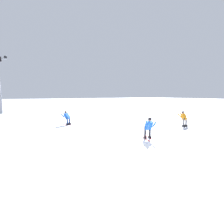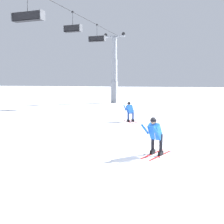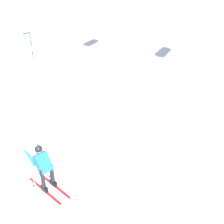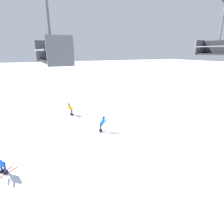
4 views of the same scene
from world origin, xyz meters
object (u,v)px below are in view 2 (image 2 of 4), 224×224
chairlift_seat_second (27,16)px  chairlift_seat_fourth (97,39)px  lift_tower_far (114,74)px  skier_distant_uphill (130,110)px  chairlift_seat_middle (73,28)px  skier_carving_main (155,133)px

chairlift_seat_second → chairlift_seat_fourth: (12.20, 0.00, 0.33)m
lift_tower_far → skier_distant_uphill: (-15.54, -6.48, -3.09)m
chairlift_seat_second → chairlift_seat_middle: (6.49, 0.00, 0.39)m
skier_carving_main → chairlift_seat_middle: (11.99, 9.78, 6.78)m
chairlift_seat_fourth → skier_carving_main: bearing=-151.1°
lift_tower_far → chairlift_seat_second: bearing=180.0°
chairlift_seat_second → skier_distant_uphill: bearing=-67.2°
skier_carving_main → chairlift_seat_middle: chairlift_seat_middle is taller
chairlift_seat_middle → chairlift_seat_fourth: (5.72, 0.00, -0.06)m
skier_carving_main → chairlift_seat_middle: 16.89m
skier_distant_uphill → chairlift_seat_fourth: bearing=34.4°
skier_carving_main → chairlift_seat_second: (5.50, 9.78, 6.38)m
chairlift_seat_second → chairlift_seat_middle: same height
chairlift_seat_second → chairlift_seat_fourth: size_ratio=1.24×
lift_tower_far → chairlift_seat_fourth: bearing=180.0°
skier_carving_main → chairlift_seat_second: size_ratio=0.75×
chairlift_seat_second → chairlift_seat_fourth: 12.21m
chairlift_seat_fourth → chairlift_seat_second: bearing=180.0°
skier_carving_main → skier_distant_uphill: bearing=21.8°
chairlift_seat_middle → chairlift_seat_second: bearing=180.0°
skier_carving_main → chairlift_seat_fourth: bearing=28.9°
lift_tower_far → skier_distant_uphill: size_ratio=5.69×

